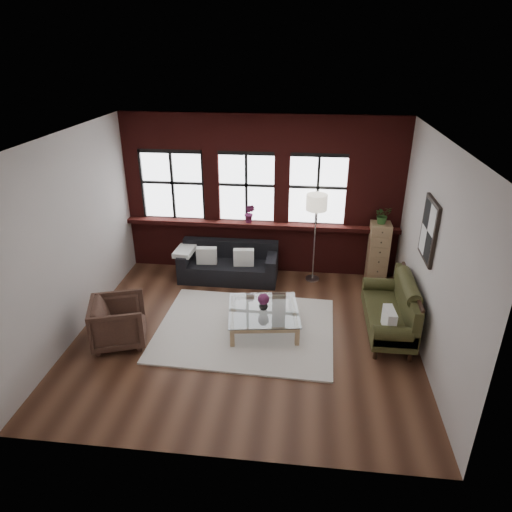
# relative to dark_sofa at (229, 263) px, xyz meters

# --- Properties ---
(floor) EXTENTS (5.50, 5.50, 0.00)m
(floor) POSITION_rel_dark_sofa_xyz_m (0.61, -1.90, -0.35)
(floor) COLOR #412418
(floor) RESTS_ON ground
(ceiling) EXTENTS (5.50, 5.50, 0.00)m
(ceiling) POSITION_rel_dark_sofa_xyz_m (0.61, -1.90, 2.85)
(ceiling) COLOR white
(ceiling) RESTS_ON ground
(wall_back) EXTENTS (5.50, 0.00, 5.50)m
(wall_back) POSITION_rel_dark_sofa_xyz_m (0.61, 0.60, 1.25)
(wall_back) COLOR beige
(wall_back) RESTS_ON ground
(wall_front) EXTENTS (5.50, 0.00, 5.50)m
(wall_front) POSITION_rel_dark_sofa_xyz_m (0.61, -4.40, 1.25)
(wall_front) COLOR beige
(wall_front) RESTS_ON ground
(wall_left) EXTENTS (0.00, 5.00, 5.00)m
(wall_left) POSITION_rel_dark_sofa_xyz_m (-2.14, -1.90, 1.25)
(wall_left) COLOR beige
(wall_left) RESTS_ON ground
(wall_right) EXTENTS (0.00, 5.00, 5.00)m
(wall_right) POSITION_rel_dark_sofa_xyz_m (3.36, -1.90, 1.25)
(wall_right) COLOR beige
(wall_right) RESTS_ON ground
(brick_backwall) EXTENTS (5.50, 0.12, 3.20)m
(brick_backwall) POSITION_rel_dark_sofa_xyz_m (0.61, 0.54, 1.25)
(brick_backwall) COLOR #491311
(brick_backwall) RESTS_ON floor
(sill_ledge) EXTENTS (5.50, 0.30, 0.08)m
(sill_ledge) POSITION_rel_dark_sofa_xyz_m (0.61, 0.45, 0.69)
(sill_ledge) COLOR #491311
(sill_ledge) RESTS_ON brick_backwall
(window_left) EXTENTS (1.38, 0.10, 1.50)m
(window_left) POSITION_rel_dark_sofa_xyz_m (-1.19, 0.55, 1.40)
(window_left) COLOR black
(window_left) RESTS_ON brick_backwall
(window_mid) EXTENTS (1.38, 0.10, 1.50)m
(window_mid) POSITION_rel_dark_sofa_xyz_m (0.31, 0.55, 1.40)
(window_mid) COLOR black
(window_mid) RESTS_ON brick_backwall
(window_right) EXTENTS (1.38, 0.10, 1.50)m
(window_right) POSITION_rel_dark_sofa_xyz_m (1.71, 0.55, 1.40)
(window_right) COLOR black
(window_right) RESTS_ON brick_backwall
(wall_poster) EXTENTS (0.05, 0.74, 0.94)m
(wall_poster) POSITION_rel_dark_sofa_xyz_m (3.33, -1.60, 1.50)
(wall_poster) COLOR black
(wall_poster) RESTS_ON wall_right
(shag_rug) EXTENTS (2.98, 2.38, 0.03)m
(shag_rug) POSITION_rel_dark_sofa_xyz_m (0.58, -1.79, -0.34)
(shag_rug) COLOR silver
(shag_rug) RESTS_ON floor
(dark_sofa) EXTENTS (1.95, 0.79, 0.71)m
(dark_sofa) POSITION_rel_dark_sofa_xyz_m (0.00, 0.00, 0.00)
(dark_sofa) COLOR black
(dark_sofa) RESTS_ON floor
(pillow_a) EXTENTS (0.41, 0.17, 0.34)m
(pillow_a) POSITION_rel_dark_sofa_xyz_m (-0.42, -0.10, 0.19)
(pillow_a) COLOR white
(pillow_a) RESTS_ON dark_sofa
(pillow_b) EXTENTS (0.41, 0.18, 0.34)m
(pillow_b) POSITION_rel_dark_sofa_xyz_m (0.33, -0.10, 0.19)
(pillow_b) COLOR white
(pillow_b) RESTS_ON dark_sofa
(vintage_settee) EXTENTS (0.77, 1.73, 0.92)m
(vintage_settee) POSITION_rel_dark_sofa_xyz_m (2.91, -1.57, 0.11)
(vintage_settee) COLOR #343318
(vintage_settee) RESTS_ON floor
(pillow_settee) EXTENTS (0.17, 0.39, 0.34)m
(pillow_settee) POSITION_rel_dark_sofa_xyz_m (2.83, -2.10, 0.22)
(pillow_settee) COLOR white
(pillow_settee) RESTS_ON vintage_settee
(armchair) EXTENTS (1.04, 1.02, 0.75)m
(armchair) POSITION_rel_dark_sofa_xyz_m (-1.36, -2.34, 0.02)
(armchair) COLOR #402920
(armchair) RESTS_ON floor
(coffee_table) EXTENTS (1.29, 1.29, 0.38)m
(coffee_table) POSITION_rel_dark_sofa_xyz_m (0.88, -1.71, -0.17)
(coffee_table) COLOR #A28058
(coffee_table) RESTS_ON shag_rug
(vase) EXTENTS (0.18, 0.18, 0.16)m
(vase) POSITION_rel_dark_sofa_xyz_m (0.88, -1.71, 0.10)
(vase) COLOR #B2B2B2
(vase) RESTS_ON coffee_table
(flowers) EXTENTS (0.19, 0.19, 0.19)m
(flowers) POSITION_rel_dark_sofa_xyz_m (0.88, -1.71, 0.21)
(flowers) COLOR #69244D
(flowers) RESTS_ON vase
(drawer_chest) EXTENTS (0.38, 0.38, 1.24)m
(drawer_chest) POSITION_rel_dark_sofa_xyz_m (2.95, 0.25, 0.27)
(drawer_chest) COLOR #A28058
(drawer_chest) RESTS_ON floor
(potted_plant_top) EXTENTS (0.38, 0.36, 0.34)m
(potted_plant_top) POSITION_rel_dark_sofa_xyz_m (2.95, 0.25, 1.06)
(potted_plant_top) COLOR #2D5923
(potted_plant_top) RESTS_ON drawer_chest
(floor_lamp) EXTENTS (0.40, 0.40, 1.94)m
(floor_lamp) POSITION_rel_dark_sofa_xyz_m (1.69, 0.16, 0.62)
(floor_lamp) COLOR #A5A5A8
(floor_lamp) RESTS_ON floor
(sill_plant) EXTENTS (0.26, 0.23, 0.39)m
(sill_plant) POSITION_rel_dark_sofa_xyz_m (0.38, 0.42, 0.92)
(sill_plant) COLOR #69244D
(sill_plant) RESTS_ON sill_ledge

